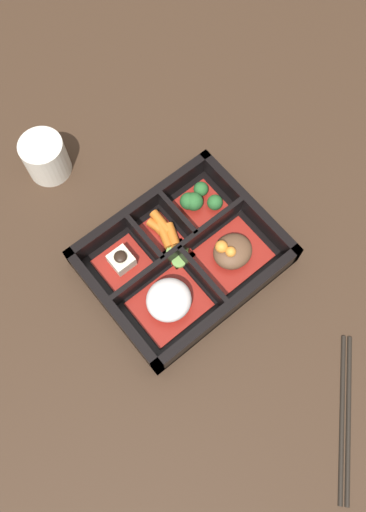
{
  "coord_description": "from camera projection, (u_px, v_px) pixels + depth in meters",
  "views": [
    {
      "loc": [
        0.17,
        0.21,
        0.74
      ],
      "look_at": [
        0.0,
        0.0,
        0.03
      ],
      "focal_mm": 35.0,
      "sensor_mm": 36.0,
      "label": 1
    }
  ],
  "objects": [
    {
      "name": "bowl_rice",
      "position": [
        169.0,
        301.0,
        0.73
      ],
      "size": [
        0.11,
        0.09,
        0.05
      ],
      "color": "maroon",
      "rests_on": "bento_base"
    },
    {
      "name": "bowl_tofu",
      "position": [
        122.0,
        262.0,
        0.77
      ],
      "size": [
        0.08,
        0.07,
        0.04
      ],
      "color": "maroon",
      "rests_on": "bento_base"
    },
    {
      "name": "ground_plane",
      "position": [
        183.0,
        262.0,
        0.79
      ],
      "size": [
        3.0,
        3.0,
        0.0
      ],
      "primitive_type": "plane",
      "color": "#382619"
    },
    {
      "name": "chopsticks",
      "position": [
        346.0,
        417.0,
        0.7
      ],
      "size": [
        0.18,
        0.17,
        0.01
      ],
      "color": "black",
      "rests_on": "ground_plane"
    },
    {
      "name": "bowl_carrots",
      "position": [
        164.0,
        231.0,
        0.79
      ],
      "size": [
        0.04,
        0.07,
        0.02
      ],
      "color": "maroon",
      "rests_on": "bento_base"
    },
    {
      "name": "bowl_greens",
      "position": [
        198.0,
        201.0,
        0.8
      ],
      "size": [
        0.07,
        0.07,
        0.03
      ],
      "color": "maroon",
      "rests_on": "bento_base"
    },
    {
      "name": "bowl_stew",
      "position": [
        232.0,
        252.0,
        0.77
      ],
      "size": [
        0.11,
        0.09,
        0.05
      ],
      "color": "maroon",
      "rests_on": "bento_base"
    },
    {
      "name": "bento_rim",
      "position": [
        182.0,
        255.0,
        0.77
      ],
      "size": [
        0.28,
        0.23,
        0.05
      ],
      "color": "black",
      "rests_on": "ground_plane"
    },
    {
      "name": "bowl_pickles",
      "position": [
        178.0,
        254.0,
        0.78
      ],
      "size": [
        0.04,
        0.04,
        0.01
      ],
      "color": "maroon",
      "rests_on": "bento_base"
    },
    {
      "name": "bento_base",
      "position": [
        183.0,
        260.0,
        0.78
      ],
      "size": [
        0.28,
        0.23,
        0.01
      ],
      "color": "black",
      "rests_on": "ground_plane"
    },
    {
      "name": "tea_cup",
      "position": [
        45.0,
        157.0,
        0.81
      ],
      "size": [
        0.07,
        0.07,
        0.07
      ],
      "color": "beige",
      "rests_on": "ground_plane"
    }
  ]
}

